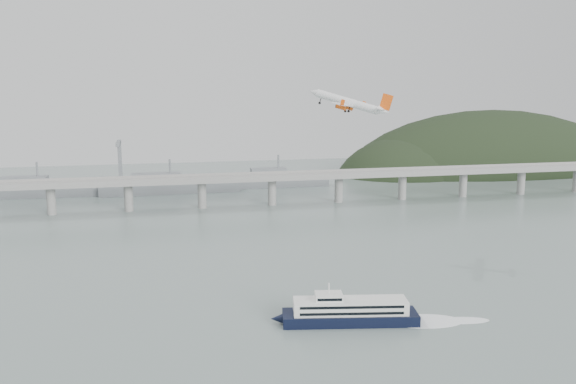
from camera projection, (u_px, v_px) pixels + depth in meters
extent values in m
plane|color=slate|center=(318.00, 305.00, 242.61)|extent=(900.00, 900.00, 0.00)
cube|color=gray|center=(244.00, 178.00, 431.23)|extent=(800.00, 22.00, 2.20)
cube|color=gray|center=(246.00, 178.00, 420.79)|extent=(800.00, 0.60, 1.80)
cube|color=gray|center=(242.00, 174.00, 440.97)|extent=(800.00, 0.60, 1.80)
cylinder|color=gray|center=(51.00, 201.00, 405.71)|extent=(6.00, 6.00, 21.00)
cylinder|color=gray|center=(128.00, 198.00, 416.25)|extent=(6.00, 6.00, 21.00)
cylinder|color=gray|center=(202.00, 195.00, 426.79)|extent=(6.00, 6.00, 21.00)
cylinder|color=gray|center=(272.00, 192.00, 437.33)|extent=(6.00, 6.00, 21.00)
cylinder|color=gray|center=(339.00, 189.00, 447.87)|extent=(6.00, 6.00, 21.00)
cylinder|color=gray|center=(402.00, 187.00, 458.41)|extent=(6.00, 6.00, 21.00)
cylinder|color=gray|center=(463.00, 185.00, 468.95)|extent=(6.00, 6.00, 21.00)
cylinder|color=gray|center=(521.00, 182.00, 479.49)|extent=(6.00, 6.00, 21.00)
ellipsoid|color=black|center=(489.00, 187.00, 619.88)|extent=(320.00, 150.00, 156.00)
ellipsoid|color=black|center=(406.00, 186.00, 589.17)|extent=(140.00, 110.00, 96.00)
ellipsoid|color=black|center=(560.00, 189.00, 649.71)|extent=(220.00, 140.00, 120.00)
cube|color=slate|center=(39.00, 192.00, 469.75)|extent=(95.67, 20.15, 8.00)
cube|color=slate|center=(25.00, 182.00, 466.32)|extent=(33.90, 15.02, 8.00)
cylinder|color=slate|center=(37.00, 171.00, 466.89)|extent=(1.60, 1.60, 14.00)
cube|color=slate|center=(171.00, 188.00, 486.02)|extent=(110.55, 21.43, 8.00)
cube|color=slate|center=(156.00, 178.00, 482.27)|extent=(39.01, 16.73, 8.00)
cylinder|color=slate|center=(170.00, 168.00, 483.16)|extent=(1.60, 1.60, 14.00)
cube|color=slate|center=(278.00, 182.00, 514.60)|extent=(85.00, 13.60, 8.00)
cube|color=slate|center=(269.00, 173.00, 511.38)|extent=(29.75, 11.90, 8.00)
cylinder|color=slate|center=(278.00, 163.00, 511.74)|extent=(1.60, 1.60, 14.00)
cube|color=slate|center=(120.00, 164.00, 508.37)|extent=(3.00, 3.00, 40.00)
cube|color=slate|center=(118.00, 143.00, 495.53)|extent=(3.00, 28.00, 3.00)
cube|color=black|center=(350.00, 317.00, 224.47)|extent=(50.98, 20.25, 3.97)
cone|color=black|center=(277.00, 319.00, 223.32)|extent=(5.57, 4.77, 3.97)
cube|color=white|center=(350.00, 306.00, 223.67)|extent=(42.81, 16.94, 4.97)
cube|color=black|center=(352.00, 308.00, 218.51)|extent=(37.22, 6.62, 0.99)
cube|color=black|center=(352.00, 314.00, 218.93)|extent=(37.22, 6.62, 0.99)
cube|color=black|center=(348.00, 298.00, 228.37)|extent=(37.22, 6.62, 0.99)
cube|color=black|center=(348.00, 304.00, 228.80)|extent=(37.22, 6.62, 0.99)
cube|color=white|center=(329.00, 296.00, 222.65)|extent=(10.98, 8.55, 2.58)
cube|color=black|center=(330.00, 300.00, 219.19)|extent=(8.83, 1.65, 0.99)
cylinder|color=white|center=(329.00, 288.00, 222.08)|extent=(0.57, 0.57, 3.97)
ellipsoid|color=white|center=(424.00, 321.00, 226.01)|extent=(30.64, 19.00, 0.20)
ellipsoid|color=white|center=(461.00, 320.00, 226.61)|extent=(22.36, 10.72, 0.20)
cylinder|color=white|center=(347.00, 102.00, 294.28)|extent=(27.18, 22.34, 11.91)
cone|color=white|center=(314.00, 92.00, 299.94)|extent=(6.71, 6.42, 5.08)
cone|color=white|center=(384.00, 111.00, 288.32)|extent=(7.56, 6.84, 5.37)
cube|color=white|center=(349.00, 105.00, 294.17)|extent=(25.75, 34.57, 3.73)
cube|color=white|center=(382.00, 109.00, 288.50)|extent=(10.40, 13.10, 1.86)
cube|color=#F85710|center=(386.00, 102.00, 287.33)|extent=(5.95, 3.84, 8.32)
cylinder|color=#F85710|center=(348.00, 107.00, 300.72)|extent=(5.69, 5.19, 3.71)
cylinder|color=black|center=(344.00, 106.00, 301.46)|extent=(2.32, 2.57, 2.59)
cube|color=white|center=(349.00, 105.00, 300.47)|extent=(2.70, 1.91, 2.02)
cylinder|color=#F85710|center=(341.00, 107.00, 289.38)|extent=(5.69, 5.19, 3.71)
cylinder|color=black|center=(336.00, 105.00, 290.12)|extent=(2.32, 2.57, 2.59)
cube|color=white|center=(342.00, 104.00, 289.13)|extent=(2.70, 1.91, 2.02)
cylinder|color=black|center=(349.00, 109.00, 297.30)|extent=(1.19, 0.83, 2.71)
cylinder|color=black|center=(349.00, 111.00, 297.57)|extent=(1.52, 1.17, 1.52)
cylinder|color=black|center=(346.00, 109.00, 291.94)|extent=(1.19, 0.83, 2.71)
cylinder|color=black|center=(345.00, 111.00, 292.21)|extent=(1.52, 1.17, 1.52)
cylinder|color=black|center=(320.00, 101.00, 299.22)|extent=(1.19, 0.83, 2.71)
cylinder|color=black|center=(320.00, 103.00, 299.49)|extent=(1.52, 1.17, 1.52)
cube|color=#F85710|center=(364.00, 104.00, 310.69)|extent=(2.19, 1.45, 3.06)
cube|color=#F85710|center=(343.00, 102.00, 275.65)|extent=(2.19, 1.45, 3.06)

